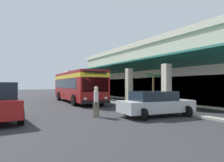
# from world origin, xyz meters

# --- Properties ---
(ground) EXTENTS (120.00, 120.00, 0.00)m
(ground) POSITION_xyz_m (0.00, 8.00, 0.00)
(ground) COLOR #2D2D30
(curb_strip) EXTENTS (37.45, 0.50, 0.12)m
(curb_strip) POSITION_xyz_m (0.64, 2.53, 0.06)
(curb_strip) COLOR #9E998E
(curb_strip) RESTS_ON ground
(plaza_building) EXTENTS (31.51, 14.50, 6.86)m
(plaza_building) POSITION_xyz_m (0.64, 12.14, 3.43)
(plaza_building) COLOR beige
(plaza_building) RESTS_ON ground
(transit_bus) EXTENTS (11.33, 3.21, 3.34)m
(transit_bus) POSITION_xyz_m (-0.58, -0.32, 1.85)
(transit_bus) COLOR maroon
(transit_bus) RESTS_ON ground
(parked_sedan_silver) EXTENTS (2.65, 4.52, 1.47)m
(parked_sedan_silver) POSITION_xyz_m (10.88, 0.57, 0.75)
(parked_sedan_silver) COLOR #B2B5BA
(parked_sedan_silver) RESTS_ON ground
(pedestrian) EXTENTS (0.63, 0.40, 1.75)m
(pedestrian) POSITION_xyz_m (9.41, -2.58, 1.00)
(pedestrian) COLOR #726651
(pedestrian) RESTS_ON ground
(potted_palm) EXTENTS (1.60, 2.06, 2.83)m
(potted_palm) POSITION_xyz_m (6.41, 4.14, 0.75)
(potted_palm) COLOR #4C4742
(potted_palm) RESTS_ON ground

